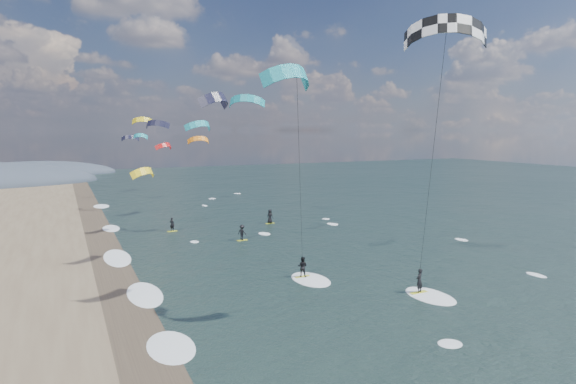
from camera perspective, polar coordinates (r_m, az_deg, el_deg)
name	(u,v)px	position (r m, az deg, el deg)	size (l,w,h in m)	color
ground	(406,355)	(26.46, 13.86, -18.22)	(260.00, 260.00, 0.00)	black
wet_sand_strip	(134,324)	(30.73, -17.82, -14.64)	(3.00, 240.00, 0.00)	#382D23
kitesurfer_near_a	(442,91)	(28.06, 17.82, 11.35)	(7.79, 9.32, 17.60)	gold
kitesurfer_near_b	(301,149)	(31.39, 1.53, 5.15)	(6.98, 8.60, 15.72)	gold
far_kitesurfers	(242,225)	(54.05, -5.50, -3.89)	(12.92, 8.53, 1.74)	gold
bg_kite_field	(172,130)	(72.95, -13.62, 7.21)	(15.58, 69.99, 9.02)	orange
shoreline_surf	(142,296)	(35.29, -16.88, -11.70)	(2.40, 79.40, 0.11)	white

